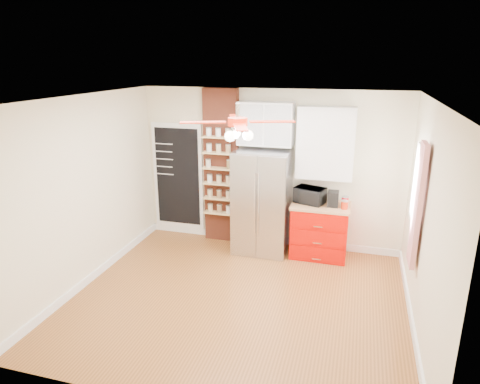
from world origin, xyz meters
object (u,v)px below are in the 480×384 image
(toaster_oven, at_px, (310,195))
(canister_left, at_px, (344,205))
(pantry_jar_oats, at_px, (208,163))
(coffee_maker, at_px, (333,199))
(red_cabinet, at_px, (320,230))
(fridge, at_px, (262,202))
(ceiling_fan, at_px, (238,122))

(toaster_oven, distance_m, canister_left, 0.59)
(pantry_jar_oats, bearing_deg, toaster_oven, -1.93)
(canister_left, bearing_deg, coffee_maker, 154.22)
(red_cabinet, distance_m, coffee_maker, 0.60)
(red_cabinet, bearing_deg, toaster_oven, 169.93)
(fridge, relative_size, pantry_jar_oats, 13.70)
(red_cabinet, distance_m, ceiling_fan, 2.75)
(fridge, distance_m, canister_left, 1.34)
(coffee_maker, distance_m, pantry_jar_oats, 2.18)
(coffee_maker, bearing_deg, ceiling_fan, -124.95)
(ceiling_fan, xyz_separation_m, coffee_maker, (1.10, 1.66, -1.40))
(ceiling_fan, relative_size, pantry_jar_oats, 10.96)
(red_cabinet, relative_size, canister_left, 7.57)
(canister_left, xyz_separation_m, pantry_jar_oats, (-2.33, 0.20, 0.47))
(fridge, bearing_deg, coffee_maker, 1.62)
(ceiling_fan, bearing_deg, canister_left, 50.63)
(ceiling_fan, height_order, toaster_oven, ceiling_fan)
(toaster_oven, height_order, canister_left, toaster_oven)
(red_cabinet, height_order, ceiling_fan, ceiling_fan)
(fridge, distance_m, coffee_maker, 1.16)
(red_cabinet, bearing_deg, ceiling_fan, -118.71)
(fridge, bearing_deg, ceiling_fan, -88.24)
(fridge, height_order, coffee_maker, fridge)
(fridge, xyz_separation_m, ceiling_fan, (0.05, -1.63, 1.55))
(toaster_oven, relative_size, canister_left, 3.81)
(toaster_oven, height_order, coffee_maker, toaster_oven)
(fridge, height_order, toaster_oven, fridge)
(toaster_oven, bearing_deg, red_cabinet, 7.88)
(red_cabinet, height_order, pantry_jar_oats, pantry_jar_oats)
(red_cabinet, xyz_separation_m, coffee_maker, (0.18, -0.02, 0.57))
(ceiling_fan, distance_m, toaster_oven, 2.33)
(red_cabinet, bearing_deg, fridge, -177.05)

